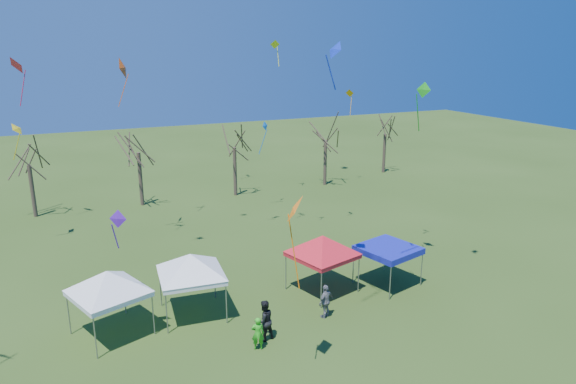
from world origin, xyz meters
The scene contains 23 objects.
ground centered at (0.00, 0.00, 0.00)m, with size 140.00×140.00×0.00m, color #2C4516.
tree_1 centered at (-10.77, 24.65, 5.79)m, with size 3.42×3.42×7.54m.
tree_2 centered at (-2.37, 24.38, 6.29)m, with size 3.71×3.71×8.18m.
tree_3 centered at (6.03, 24.04, 6.08)m, with size 3.59×3.59×7.91m.
tree_4 centered at (15.36, 24.00, 6.06)m, with size 3.58×3.58×7.89m.
tree_5 centered at (23.72, 26.07, 5.73)m, with size 3.39×3.39×7.46m.
tent_white_west centered at (-6.95, 3.54, 3.06)m, with size 4.02×4.02×3.79m.
tent_white_mid centered at (-2.97, 3.85, 3.10)m, with size 4.35×4.35×3.85m.
tent_red centered at (4.28, 3.51, 3.09)m, with size 4.17×4.17×3.83m.
tent_blue centered at (8.11, 2.74, 2.12)m, with size 3.59×3.59×2.31m.
person_dark centered at (-0.50, 0.16, 0.99)m, with size 0.96×0.75×1.98m, color black.
person_grey centered at (3.10, 0.83, 0.89)m, with size 1.04×0.43×1.78m, color slate.
person_green centered at (-1.05, -0.45, 0.79)m, with size 0.57×0.38×1.57m, color green.
kite_17 centered at (10.94, 4.21, 10.81)m, with size 0.64×0.97×2.89m.
kite_27 centered at (3.37, 1.02, 13.07)m, with size 0.64×0.95×2.20m.
kite_1 centered at (-6.33, 2.65, 5.96)m, with size 0.78×0.63×1.87m.
kite_22 centered at (7.20, 19.33, 6.90)m, with size 0.98×0.91×2.76m.
kite_11 centered at (-3.95, 16.27, 11.89)m, with size 1.08×1.52×3.21m.
kite_12 centered at (17.58, 23.43, 8.92)m, with size 0.80×0.83×2.58m.
kite_5 centered at (-0.56, -3.25, 7.39)m, with size 1.14×1.38×3.92m.
kite_13 centered at (-10.76, 17.94, 8.05)m, with size 1.05×1.17×2.42m.
kite_2 centered at (-10.48, 22.16, 12.00)m, with size 1.47×1.66×3.48m.
kite_19 centered at (9.30, 22.16, 13.42)m, with size 0.88×0.60×2.24m.
Camera 1 is at (-8.14, -19.73, 13.20)m, focal length 32.00 mm.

